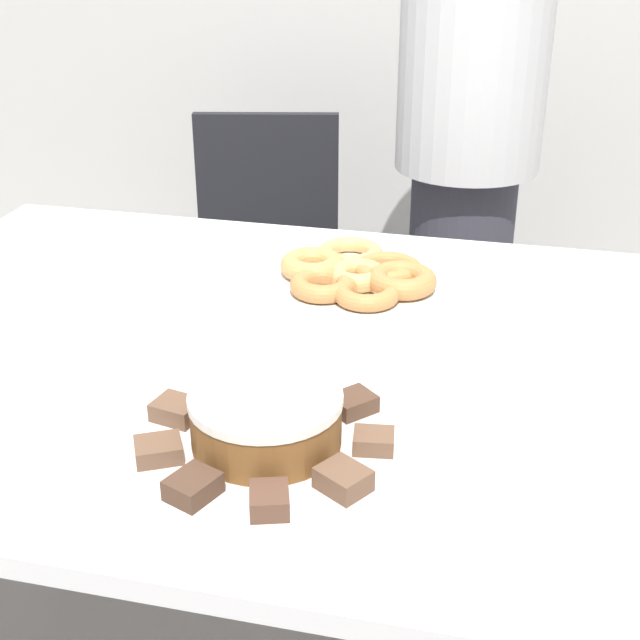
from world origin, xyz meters
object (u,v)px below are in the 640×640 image
office_chair_left (266,291)px  plate_donuts (358,287)px  napkin (574,393)px  person_standing (468,141)px  plate_cake (267,446)px  frosted_cake (266,418)px

office_chair_left → plate_donuts: 0.94m
plate_donuts → napkin: (0.36, -0.29, -0.00)m
person_standing → plate_cake: bearing=-96.2°
frosted_cake → office_chair_left: bearing=106.9°
person_standing → plate_cake: person_standing is taller
office_chair_left → napkin: (0.76, -1.04, 0.38)m
plate_cake → frosted_cake: frosted_cake is taller
plate_cake → frosted_cake: size_ratio=1.82×
person_standing → napkin: person_standing is taller
plate_cake → frosted_cake: (0.00, 0.00, 0.04)m
plate_donuts → frosted_cake: frosted_cake is taller
office_chair_left → plate_cake: bearing=-85.6°
plate_donuts → frosted_cake: (-0.02, -0.51, 0.04)m
plate_donuts → person_standing: bearing=80.9°
office_chair_left → plate_cake: 1.38m
office_chair_left → napkin: size_ratio=4.93×
office_chair_left → person_standing: bearing=-12.5°
person_standing → office_chair_left: 0.69m
person_standing → frosted_cake: size_ratio=8.57×
office_chair_left → plate_cake: size_ratio=2.50×
plate_cake → person_standing: bearing=83.8°
plate_cake → frosted_cake: bearing=0.0°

